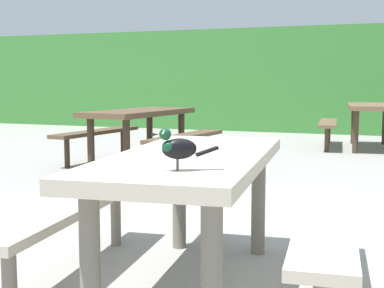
{
  "coord_description": "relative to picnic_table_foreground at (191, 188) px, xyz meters",
  "views": [
    {
      "loc": [
        0.66,
        -2.88,
        1.12
      ],
      "look_at": [
        -0.23,
        -0.58,
        0.84
      ],
      "focal_mm": 51.98,
      "sensor_mm": 36.0,
      "label": 1
    }
  ],
  "objects": [
    {
      "name": "picnic_table_foreground",
      "position": [
        0.0,
        0.0,
        0.0
      ],
      "size": [
        1.87,
        1.89,
        0.74
      ],
      "color": "#B2A893",
      "rests_on": "ground"
    },
    {
      "name": "picnic_table_mid_left",
      "position": [
        -2.27,
        3.93,
        0.0
      ],
      "size": [
        1.85,
        1.88,
        0.74
      ],
      "color": "brown",
      "rests_on": "ground"
    },
    {
      "name": "picnic_table_mid_right",
      "position": [
        0.53,
        6.96,
        0.0
      ],
      "size": [
        1.85,
        1.88,
        0.74
      ],
      "color": "brown",
      "rests_on": "ground"
    },
    {
      "name": "bird_grackle",
      "position": [
        0.15,
        -0.57,
        0.29
      ],
      "size": [
        0.26,
        0.17,
        0.18
      ],
      "color": "black",
      "rests_on": "picnic_table_foreground"
    },
    {
      "name": "ground_plane",
      "position": [
        0.39,
        0.17,
        -0.56
      ],
      "size": [
        60.0,
        60.0,
        0.0
      ],
      "primitive_type": "plane",
      "color": "gray"
    },
    {
      "name": "hedge_wall",
      "position": [
        0.39,
        10.32,
        0.59
      ],
      "size": [
        28.0,
        2.07,
        2.29
      ],
      "primitive_type": "cube",
      "color": "#387A33",
      "rests_on": "ground"
    }
  ]
}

